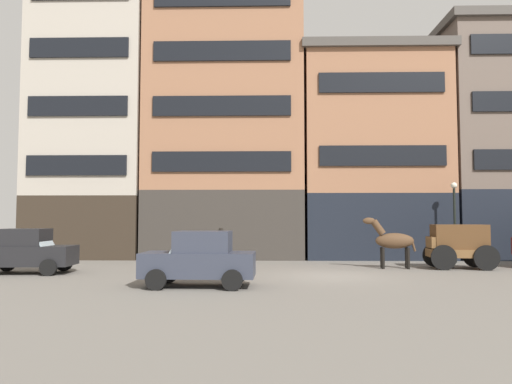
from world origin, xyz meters
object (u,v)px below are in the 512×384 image
at_px(sedan_dark, 200,259).
at_px(sedan_light, 26,251).
at_px(cargo_wagon, 458,243).
at_px(draft_horse, 392,240).
at_px(streetlamp_curbside, 455,210).
at_px(pedestrian_officer, 221,245).

bearing_deg(sedan_dark, sedan_light, 155.01).
relative_size(sedan_dark, sedan_light, 0.99).
bearing_deg(sedan_light, cargo_wagon, 7.01).
distance_m(draft_horse, sedan_dark, 9.83).
xyz_separation_m(sedan_dark, sedan_light, (-7.64, 3.56, 0.00)).
distance_m(cargo_wagon, streetlamp_curbside, 3.40).
relative_size(cargo_wagon, pedestrian_officer, 1.67).
bearing_deg(sedan_dark, cargo_wagon, 28.26).
xyz_separation_m(pedestrian_officer, streetlamp_curbside, (11.84, 1.74, 1.69)).
relative_size(cargo_wagon, streetlamp_curbside, 0.73).
bearing_deg(sedan_dark, draft_horse, 36.46).
xyz_separation_m(draft_horse, sedan_dark, (-7.90, -5.83, -0.36)).
relative_size(draft_horse, sedan_dark, 0.63).
bearing_deg(pedestrian_officer, draft_horse, -8.17).
xyz_separation_m(cargo_wagon, draft_horse, (-2.95, 0.00, 0.12)).
bearing_deg(draft_horse, pedestrian_officer, 171.83).
relative_size(draft_horse, pedestrian_officer, 1.31).
relative_size(sedan_dark, pedestrian_officer, 2.09).
bearing_deg(sedan_light, sedan_dark, -24.99).
relative_size(sedan_light, pedestrian_officer, 2.11).
distance_m(draft_horse, sedan_light, 15.70).
bearing_deg(draft_horse, sedan_dark, -143.54).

